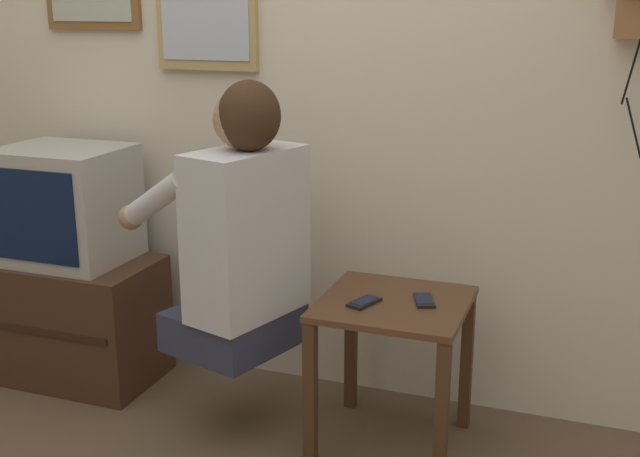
% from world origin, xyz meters
% --- Properties ---
extents(wall_back, '(6.80, 0.05, 2.55)m').
position_xyz_m(wall_back, '(0.00, 1.10, 1.27)').
color(wall_back, beige).
rests_on(wall_back, ground_plane).
extents(side_table, '(0.49, 0.48, 0.54)m').
position_xyz_m(side_table, '(0.52, 0.69, 0.42)').
color(side_table, '#51331E').
rests_on(side_table, ground_plane).
extents(person, '(0.62, 0.55, 0.94)m').
position_xyz_m(person, '(0.00, 0.60, 0.75)').
color(person, '#2D3347').
rests_on(person, ground_plane).
extents(tv_stand, '(0.73, 0.42, 0.50)m').
position_xyz_m(tv_stand, '(-0.87, 0.77, 0.25)').
color(tv_stand, '#422819').
rests_on(tv_stand, ground_plane).
extents(television, '(0.48, 0.41, 0.45)m').
position_xyz_m(television, '(-0.85, 0.79, 0.73)').
color(television, '#ADA89E').
rests_on(television, tv_stand).
extents(cell_phone_held, '(0.10, 0.14, 0.01)m').
position_xyz_m(cell_phone_held, '(0.43, 0.63, 0.54)').
color(cell_phone_held, black).
rests_on(cell_phone_held, side_table).
extents(cell_phone_spare, '(0.10, 0.14, 0.01)m').
position_xyz_m(cell_phone_spare, '(0.62, 0.71, 0.54)').
color(cell_phone_spare, black).
rests_on(cell_phone_spare, side_table).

